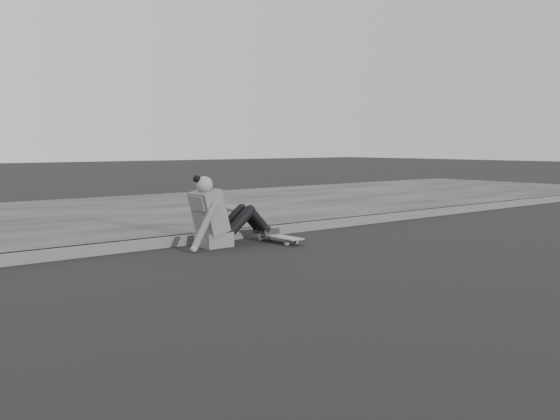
# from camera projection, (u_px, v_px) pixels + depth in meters

# --- Properties ---
(ground) EXTENTS (80.00, 80.00, 0.00)m
(ground) POSITION_uv_depth(u_px,v_px,m) (412.00, 263.00, 6.49)
(ground) COLOR black
(ground) RESTS_ON ground
(curb) EXTENTS (24.00, 0.16, 0.12)m
(curb) POSITION_uv_depth(u_px,v_px,m) (262.00, 231.00, 8.47)
(curb) COLOR #535353
(curb) RESTS_ON ground
(sidewalk) EXTENTS (24.00, 6.00, 0.12)m
(sidewalk) POSITION_uv_depth(u_px,v_px,m) (156.00, 213.00, 10.80)
(sidewalk) COLOR #383838
(sidewalk) RESTS_ON ground
(skateboard) EXTENTS (0.20, 0.78, 0.09)m
(skateboard) POSITION_uv_depth(u_px,v_px,m) (278.00, 237.00, 7.88)
(skateboard) COLOR gray
(skateboard) RESTS_ON ground
(seated_woman) EXTENTS (1.38, 0.46, 0.88)m
(seated_woman) POSITION_uv_depth(u_px,v_px,m) (219.00, 217.00, 7.57)
(seated_woman) COLOR #58585B
(seated_woman) RESTS_ON ground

